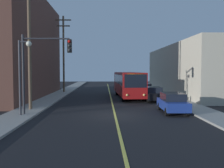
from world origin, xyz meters
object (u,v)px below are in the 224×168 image
Objects in this scene: parked_car_blue at (173,102)px; parked_car_black at (153,94)px; city_bus at (128,83)px; fire_hydrant at (178,98)px; parked_car_white at (144,89)px; utility_pole_mid at (64,51)px; street_lamp_left at (23,66)px; utility_pole_near at (29,35)px; traffic_signal_left_corner at (44,59)px.

parked_car_blue is 7.68m from parked_car_black.
city_bus reaches higher than fire_hydrant.
parked_car_white is 0.38× the size of utility_pole_mid.
parked_car_black is at bearing -91.19° from parked_car_white.
utility_pole_mid reaches higher than street_lamp_left.
parked_car_blue is at bearing -77.80° from city_bus.
city_bus is 4.31m from parked_car_white.
street_lamp_left is 15.76m from fire_hydrant.
parked_car_black is at bearing 28.42° from utility_pole_near.
utility_pole_mid is (-11.90, 3.93, 5.64)m from parked_car_white.
parked_car_white reaches higher than fire_hydrant.
utility_pole_near is at bearing -131.60° from city_bus.
fire_hydrant is at bearing 17.08° from utility_pole_near.
utility_pole_mid is (-9.29, 7.22, 4.67)m from city_bus.
city_bus is 2.04× the size of traffic_signal_left_corner.
traffic_signal_left_corner reaches higher than parked_car_blue.
utility_pole_near reaches higher than fire_hydrant.
parked_car_white is 5.25× the size of fire_hydrant.
utility_pole_mid is 2.11× the size of street_lamp_left.
utility_pole_mid is (0.05, 17.73, 0.06)m from utility_pole_near.
utility_pole_near is 3.93m from street_lamp_left.
utility_pole_near is (-11.79, -6.38, 5.58)m from parked_car_black.
parked_car_white is at bearing 57.67° from traffic_signal_left_corner.
street_lamp_left is (-11.49, -9.24, 2.90)m from parked_car_black.
parked_car_blue is at bearing -6.23° from utility_pole_near.
utility_pole_mid is 20.27m from traffic_signal_left_corner.
utility_pole_near is 0.99× the size of utility_pole_mid.
parked_car_white is at bearing 89.77° from parked_car_blue.
traffic_signal_left_corner reaches higher than parked_car_white.
utility_pole_near is at bearing 173.77° from parked_car_blue.
utility_pole_mid is at bearing 121.90° from parked_car_blue.
traffic_signal_left_corner is (1.68, -20.08, -2.18)m from utility_pole_mid.
utility_pole_near is (-11.89, 1.30, 5.58)m from parked_car_blue.
street_lamp_left is (-1.42, -0.51, -0.56)m from traffic_signal_left_corner.
parked_car_blue is 1.00× the size of parked_car_black.
fire_hydrant is at bearing -43.61° from parked_car_black.
traffic_signal_left_corner is at bearing 19.71° from street_lamp_left.
city_bus is 2.74× the size of parked_car_black.
utility_pole_near reaches higher than parked_car_blue.
city_bus reaches higher than parked_car_blue.
street_lamp_left is (-11.58, -1.56, 2.90)m from parked_car_blue.
utility_pole_near is at bearing -162.92° from fire_hydrant.
street_lamp_left reaches higher than parked_car_blue.
utility_pole_mid is at bearing 94.77° from traffic_signal_left_corner.
city_bus is at bearing -128.47° from parked_car_white.
utility_pole_near is at bearing 126.20° from traffic_signal_left_corner.
city_bus is 1.06× the size of utility_pole_near.
street_lamp_left is at bearing -124.94° from parked_car_white.
parked_car_black is at bearing 90.71° from parked_car_blue.
parked_car_black is 0.39× the size of utility_pole_near.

